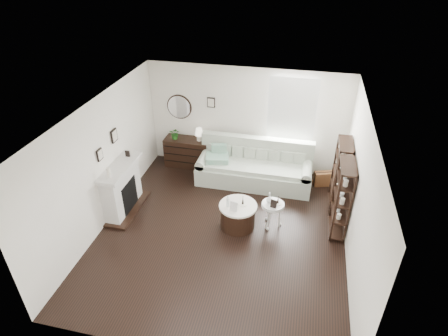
% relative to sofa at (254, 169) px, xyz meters
% --- Properties ---
extents(room, '(5.50, 5.50, 5.50)m').
position_rel_sofa_xyz_m(room, '(0.38, 0.61, 1.24)').
color(room, black).
rests_on(room, ground).
extents(fireplace, '(0.50, 1.40, 1.84)m').
position_rel_sofa_xyz_m(fireplace, '(-2.67, -1.79, 0.18)').
color(fireplace, silver).
rests_on(fireplace, ground).
extents(shelf_unit_far, '(0.30, 0.80, 1.60)m').
position_rel_sofa_xyz_m(shelf_unit_far, '(1.98, -0.54, 0.44)').
color(shelf_unit_far, black).
rests_on(shelf_unit_far, ground).
extents(shelf_unit_near, '(0.30, 0.80, 1.60)m').
position_rel_sofa_xyz_m(shelf_unit_near, '(1.98, -1.44, 0.44)').
color(shelf_unit_near, black).
rests_on(shelf_unit_near, ground).
extents(sofa, '(2.79, 0.97, 1.09)m').
position_rel_sofa_xyz_m(sofa, '(0.00, 0.00, 0.00)').
color(sofa, '#B6C2AD').
rests_on(sofa, ground).
extents(quilt, '(0.63, 0.55, 0.14)m').
position_rel_sofa_xyz_m(quilt, '(-0.91, -0.14, 0.27)').
color(quilt, '#25896C').
rests_on(quilt, sofa).
extents(suitcase, '(0.58, 0.36, 0.37)m').
position_rel_sofa_xyz_m(suitcase, '(1.75, 0.21, -0.17)').
color(suitcase, brown).
rests_on(suitcase, ground).
extents(dresser, '(1.17, 0.50, 0.78)m').
position_rel_sofa_xyz_m(dresser, '(-1.86, 0.38, 0.03)').
color(dresser, black).
rests_on(dresser, ground).
extents(table_lamp, '(0.27, 0.27, 0.34)m').
position_rel_sofa_xyz_m(table_lamp, '(-1.52, 0.38, 0.59)').
color(table_lamp, silver).
rests_on(table_lamp, dresser).
extents(potted_plant, '(0.29, 0.26, 0.30)m').
position_rel_sofa_xyz_m(potted_plant, '(-2.15, 0.34, 0.57)').
color(potted_plant, '#1B5117').
rests_on(potted_plant, dresser).
extents(drum_table, '(0.79, 0.79, 0.55)m').
position_rel_sofa_xyz_m(drum_table, '(-0.07, -1.79, -0.08)').
color(drum_table, black).
rests_on(drum_table, ground).
extents(pedestal_table, '(0.48, 0.48, 0.58)m').
position_rel_sofa_xyz_m(pedestal_table, '(0.63, -1.61, 0.17)').
color(pedestal_table, white).
rests_on(pedestal_table, ground).
extents(eiffel_drum, '(0.11, 0.11, 0.18)m').
position_rel_sofa_xyz_m(eiffel_drum, '(0.02, -1.73, 0.28)').
color(eiffel_drum, black).
rests_on(eiffel_drum, drum_table).
extents(bottle_drum, '(0.06, 0.06, 0.27)m').
position_rel_sofa_xyz_m(bottle_drum, '(-0.27, -1.88, 0.32)').
color(bottle_drum, silver).
rests_on(bottle_drum, drum_table).
extents(card_frame_drum, '(0.17, 0.08, 0.21)m').
position_rel_sofa_xyz_m(card_frame_drum, '(-0.13, -1.99, 0.30)').
color(card_frame_drum, silver).
rests_on(card_frame_drum, drum_table).
extents(eiffel_ped, '(0.12, 0.12, 0.17)m').
position_rel_sofa_xyz_m(eiffel_ped, '(0.72, -1.58, 0.30)').
color(eiffel_ped, black).
rests_on(eiffel_ped, pedestal_table).
extents(flask_ped, '(0.13, 0.13, 0.24)m').
position_rel_sofa_xyz_m(flask_ped, '(0.55, -1.59, 0.34)').
color(flask_ped, silver).
rests_on(flask_ped, pedestal_table).
extents(card_frame_ped, '(0.14, 0.08, 0.17)m').
position_rel_sofa_xyz_m(card_frame_ped, '(0.65, -1.73, 0.31)').
color(card_frame_ped, black).
rests_on(card_frame_ped, pedestal_table).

